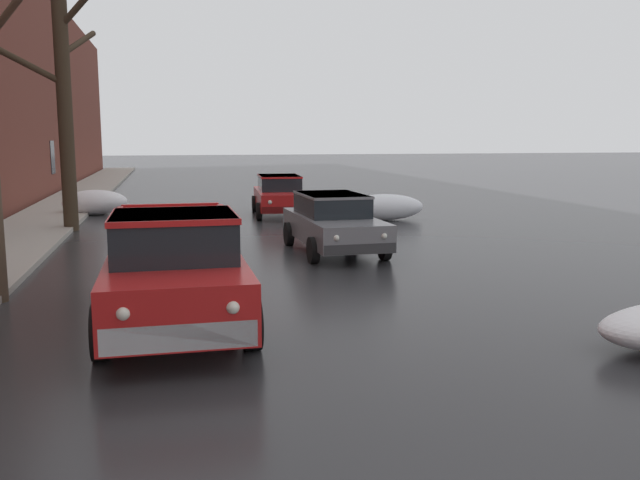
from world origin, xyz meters
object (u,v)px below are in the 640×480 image
(pickup_truck_red_approaching_near_lane, at_px, (175,267))
(sedan_red_parked_kerbside_mid, at_px, (280,194))
(bare_tree_mid_block, at_px, (64,101))
(sedan_grey_parked_kerbside_close, at_px, (333,221))

(pickup_truck_red_approaching_near_lane, relative_size, sedan_red_parked_kerbside_mid, 1.24)
(bare_tree_mid_block, height_order, sedan_red_parked_kerbside_mid, bare_tree_mid_block)
(bare_tree_mid_block, relative_size, sedan_grey_parked_kerbside_close, 1.67)
(bare_tree_mid_block, relative_size, sedan_red_parked_kerbside_mid, 1.66)
(pickup_truck_red_approaching_near_lane, relative_size, sedan_grey_parked_kerbside_close, 1.25)
(bare_tree_mid_block, bearing_deg, sedan_grey_parked_kerbside_close, -38.37)
(pickup_truck_red_approaching_near_lane, distance_m, sedan_grey_parked_kerbside_close, 6.89)
(bare_tree_mid_block, bearing_deg, sedan_red_parked_kerbside_mid, 20.56)
(bare_tree_mid_block, xyz_separation_m, pickup_truck_red_approaching_near_lane, (2.97, -11.11, -2.94))
(pickup_truck_red_approaching_near_lane, xyz_separation_m, sedan_grey_parked_kerbside_close, (3.83, 5.72, -0.13))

